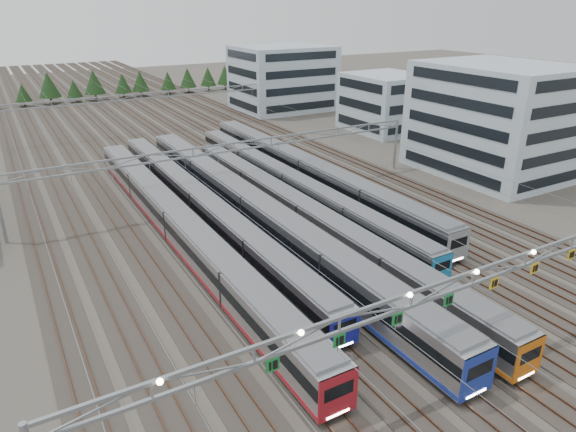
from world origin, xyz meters
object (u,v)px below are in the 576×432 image
train_b (201,205)px  gantry_mid (234,153)px  train_d (307,218)px  gantry_far (142,101)px  depot_bldg_mid (386,103)px  train_e (290,184)px  depot_bldg_south (497,120)px  train_c (253,210)px  gantry_near (473,281)px  train_f (307,171)px  depot_bldg_north (283,78)px  train_a (178,224)px

train_b → gantry_mid: (6.75, 4.77, 4.34)m
train_d → gantry_far: (-2.25, 59.77, 4.30)m
train_b → depot_bldg_mid: depot_bldg_mid is taller
train_e → gantry_mid: 8.70m
gantry_mid → depot_bldg_south: (40.02, -8.75, 1.88)m
depot_bldg_south → gantry_mid: bearing=167.7°
train_c → gantry_mid: size_ratio=1.19×
train_e → gantry_near: 37.85m
train_f → gantry_mid: (-11.25, 0.38, 4.13)m
train_b → depot_bldg_south: depot_bldg_south is taller
train_c → gantry_mid: (2.25, 10.02, 4.08)m
depot_bldg_south → depot_bldg_mid: size_ratio=1.38×
train_b → gantry_mid: bearing=35.2°
train_d → depot_bldg_south: 38.74m
train_c → depot_bldg_south: 42.71m
gantry_mid → train_f: bearing=-1.9°
train_f → depot_bldg_north: 58.84m
train_f → depot_bldg_south: size_ratio=2.61×
train_c → depot_bldg_mid: 56.37m
train_e → gantry_mid: size_ratio=1.00×
train_b → gantry_near: (6.70, -35.35, 5.04)m
depot_bldg_south → depot_bldg_mid: 30.92m
gantry_far → depot_bldg_north: (36.79, 7.36, 1.19)m
depot_bldg_north → train_d: bearing=-117.2°
train_c → train_f: size_ratio=1.17×
depot_bldg_north → depot_bldg_south: bearing=-87.0°
train_c → gantry_far: bearing=87.7°
train_a → train_d: 14.50m
train_e → depot_bldg_south: bearing=-9.4°
train_e → depot_bldg_mid: depot_bldg_mid is taller
train_a → train_e: bearing=19.2°
train_b → train_c: size_ratio=0.90×
train_f → gantry_near: bearing=-105.9°
train_c → depot_bldg_north: bearing=58.0°
train_d → train_a: bearing=158.7°
gantry_near → gantry_mid: size_ratio=1.00×
gantry_mid → depot_bldg_mid: 49.25m
gantry_mid → train_c: bearing=-102.7°
train_a → train_f: 24.28m
train_b → gantry_mid: gantry_mid is taller
train_e → train_f: (4.50, 2.86, 0.30)m
depot_bldg_south → train_c: bearing=-178.3°
depot_bldg_north → depot_bldg_mid: bearing=-76.5°
train_a → train_b: train_a is taller
train_f → depot_bldg_north: size_ratio=2.61×
train_d → gantry_mid: 15.55m
train_b → depot_bldg_north: (43.54, 57.13, 5.54)m
train_e → depot_bldg_north: (30.04, 55.60, 5.62)m
depot_bldg_mid → gantry_near: bearing=-125.5°
train_b → gantry_mid: size_ratio=1.07×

